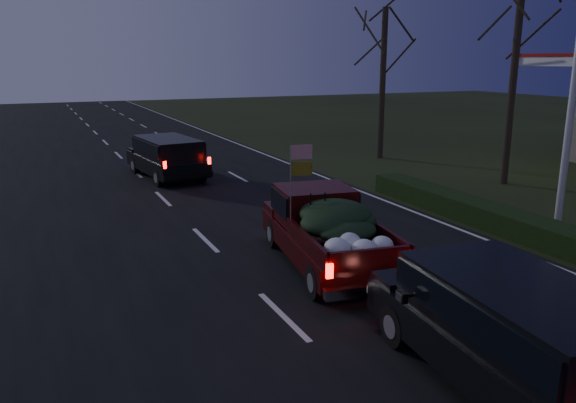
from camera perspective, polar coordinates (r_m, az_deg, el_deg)
name	(u,v)px	position (r m, az deg, el deg)	size (l,w,h in m)	color
ground	(283,317)	(10.62, -0.49, -11.64)	(120.00, 120.00, 0.00)	black
road_asphalt	(283,316)	(10.62, -0.49, -11.59)	(14.00, 120.00, 0.02)	black
hedge_row	(487,215)	(17.14, 19.55, -1.29)	(1.00, 10.00, 0.60)	black
bare_tree_mid	(520,11)	(22.81, 22.50, 17.48)	(3.60, 3.60, 8.50)	black
bare_tree_far	(384,47)	(27.47, 9.73, 15.23)	(3.60, 3.60, 7.00)	black
pickup_truck	(326,226)	(12.85, 3.89, -2.49)	(2.55, 5.05, 2.53)	#390709
lead_suv	(167,154)	(23.00, -12.15, 4.78)	(2.44, 4.80, 1.33)	black
rear_suv	(514,325)	(8.63, 21.98, -11.53)	(2.46, 4.93, 1.37)	black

